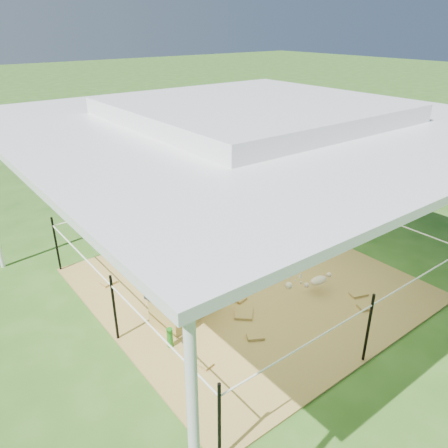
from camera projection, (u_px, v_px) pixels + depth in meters
ground at (247, 284)px, 7.09m from camera, size 90.00×90.00×0.00m
hay_patch at (247, 283)px, 7.08m from camera, size 4.60×4.60×0.03m
canopy_tent at (251, 116)px, 5.95m from camera, size 6.30×6.30×2.90m
rope_fence at (247, 249)px, 6.81m from camera, size 4.54×4.54×1.00m
straw_bale at (186, 301)px, 6.21m from camera, size 1.10×0.75×0.45m
dark_cloth at (186, 286)px, 6.10m from camera, size 1.18×0.83×0.06m
woman at (190, 248)px, 5.92m from camera, size 0.40×0.50×1.20m
green_bottle at (170, 338)px, 5.62m from camera, size 0.10×0.10×0.28m
pony at (244, 240)px, 7.58m from camera, size 1.00×0.61×0.79m
pink_hat at (244, 216)px, 7.39m from camera, size 0.24×0.24×0.11m
foal at (319, 279)px, 6.71m from camera, size 0.92×0.57×0.48m
trash_barrel at (214, 146)px, 13.19m from camera, size 0.62×0.62×0.92m
picnic_table_near at (120, 144)px, 13.55m from camera, size 2.41×2.06×0.85m
picnic_table_far at (195, 128)px, 15.89m from camera, size 2.11×1.90×0.72m
distant_person at (130, 141)px, 13.37m from camera, size 0.58×0.49×1.07m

